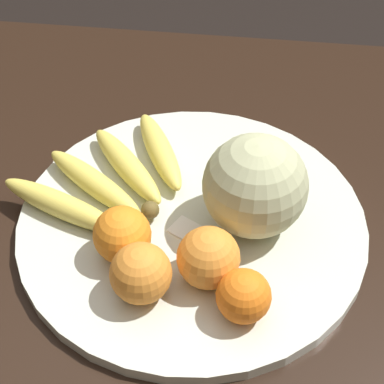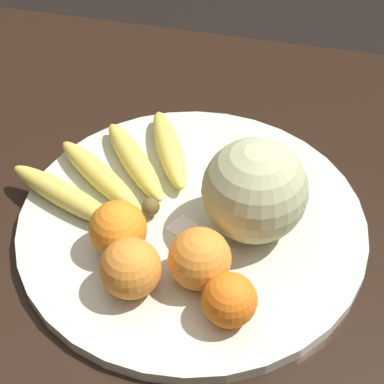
{
  "view_description": "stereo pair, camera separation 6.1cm",
  "coord_description": "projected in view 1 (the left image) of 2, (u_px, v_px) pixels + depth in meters",
  "views": [
    {
      "loc": [
        0.05,
        -0.55,
        1.4
      ],
      "look_at": [
        -0.02,
        0.01,
        0.84
      ],
      "focal_mm": 60.0,
      "sensor_mm": 36.0,
      "label": 1
    },
    {
      "loc": [
        0.11,
        -0.54,
        1.4
      ],
      "look_at": [
        -0.02,
        0.01,
        0.84
      ],
      "focal_mm": 60.0,
      "sensor_mm": 36.0,
      "label": 2
    }
  ],
  "objects": [
    {
      "name": "orange_back_left",
      "position": [
        244.0,
        296.0,
        0.71
      ],
      "size": [
        0.06,
        0.06,
        0.06
      ],
      "color": "orange",
      "rests_on": "fruit_bowl"
    },
    {
      "name": "banana_bunch",
      "position": [
        112.0,
        176.0,
        0.87
      ],
      "size": [
        0.25,
        0.25,
        0.03
      ],
      "rotation": [
        0.0,
        0.0,
        2.39
      ],
      "color": "brown",
      "rests_on": "fruit_bowl"
    },
    {
      "name": "orange_front_left",
      "position": [
        208.0,
        258.0,
        0.74
      ],
      "size": [
        0.07,
        0.07,
        0.07
      ],
      "color": "orange",
      "rests_on": "fruit_bowl"
    },
    {
      "name": "produce_tag",
      "position": [
        200.0,
        238.0,
        0.81
      ],
      "size": [
        0.09,
        0.07,
        0.0
      ],
      "rotation": [
        0.0,
        0.0,
        -0.51
      ],
      "color": "white",
      "rests_on": "fruit_bowl"
    },
    {
      "name": "orange_front_right",
      "position": [
        122.0,
        235.0,
        0.77
      ],
      "size": [
        0.07,
        0.07,
        0.07
      ],
      "color": "orange",
      "rests_on": "fruit_bowl"
    },
    {
      "name": "melon",
      "position": [
        255.0,
        186.0,
        0.78
      ],
      "size": [
        0.13,
        0.13,
        0.13
      ],
      "color": "#B2B789",
      "rests_on": "fruit_bowl"
    },
    {
      "name": "orange_mid_center",
      "position": [
        141.0,
        273.0,
        0.72
      ],
      "size": [
        0.07,
        0.07,
        0.07
      ],
      "color": "orange",
      "rests_on": "fruit_bowl"
    },
    {
      "name": "kitchen_table",
      "position": [
        203.0,
        279.0,
        0.9
      ],
      "size": [
        1.6,
        0.98,
        0.77
      ],
      "color": "black",
      "rests_on": "ground_plane"
    },
    {
      "name": "fruit_bowl",
      "position": [
        192.0,
        223.0,
        0.84
      ],
      "size": [
        0.45,
        0.45,
        0.02
      ],
      "color": "beige",
      "rests_on": "kitchen_table"
    }
  ]
}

